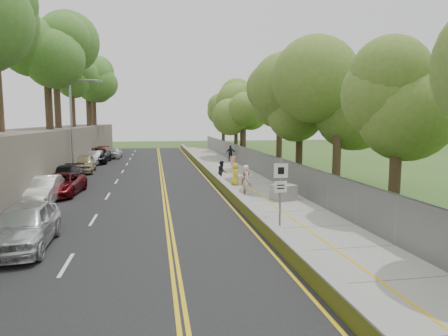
{
  "coord_description": "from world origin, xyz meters",
  "views": [
    {
      "loc": [
        -4.26,
        -19.29,
        4.78
      ],
      "look_at": [
        0.5,
        8.0,
        1.4
      ],
      "focal_mm": 32.0,
      "sensor_mm": 36.0,
      "label": 1
    }
  ],
  "objects_px": {
    "concrete_block": "(283,192)",
    "car_0": "(24,226)",
    "painter_0": "(235,174)",
    "streetlight": "(74,121)",
    "car_1": "(42,190)",
    "car_2": "(61,184)",
    "signpost": "(281,185)",
    "construction_barrel": "(234,161)",
    "person_far": "(231,153)"
  },
  "relations": [
    {
      "from": "car_2",
      "to": "painter_0",
      "type": "height_order",
      "value": "painter_0"
    },
    {
      "from": "construction_barrel",
      "to": "car_1",
      "type": "distance_m",
      "value": 21.9
    },
    {
      "from": "signpost",
      "to": "person_far",
      "type": "relative_size",
      "value": 1.7
    },
    {
      "from": "signpost",
      "to": "car_2",
      "type": "distance_m",
      "value": 14.96
    },
    {
      "from": "construction_barrel",
      "to": "car_2",
      "type": "height_order",
      "value": "car_2"
    },
    {
      "from": "signpost",
      "to": "person_far",
      "type": "distance_m",
      "value": 28.11
    },
    {
      "from": "concrete_block",
      "to": "car_1",
      "type": "xyz_separation_m",
      "value": [
        -13.8,
        1.39,
        0.32
      ]
    },
    {
      "from": "streetlight",
      "to": "construction_barrel",
      "type": "distance_m",
      "value": 16.36
    },
    {
      "from": "signpost",
      "to": "car_0",
      "type": "xyz_separation_m",
      "value": [
        -10.12,
        -0.88,
        -1.08
      ]
    },
    {
      "from": "concrete_block",
      "to": "car_0",
      "type": "height_order",
      "value": "car_0"
    },
    {
      "from": "construction_barrel",
      "to": "person_far",
      "type": "distance_m",
      "value": 4.04
    },
    {
      "from": "streetlight",
      "to": "car_1",
      "type": "height_order",
      "value": "streetlight"
    },
    {
      "from": "car_0",
      "to": "streetlight",
      "type": "bearing_deg",
      "value": 92.49
    },
    {
      "from": "construction_barrel",
      "to": "person_far",
      "type": "bearing_deg",
      "value": 83.93
    },
    {
      "from": "streetlight",
      "to": "person_far",
      "type": "xyz_separation_m",
      "value": [
        14.66,
        10.9,
        -3.68
      ]
    },
    {
      "from": "concrete_block",
      "to": "car_1",
      "type": "relative_size",
      "value": 0.29
    },
    {
      "from": "streetlight",
      "to": "signpost",
      "type": "relative_size",
      "value": 2.58
    },
    {
      "from": "car_0",
      "to": "painter_0",
      "type": "bearing_deg",
      "value": 48.37
    },
    {
      "from": "streetlight",
      "to": "car_0",
      "type": "distance_m",
      "value": 18.34
    },
    {
      "from": "construction_barrel",
      "to": "painter_0",
      "type": "distance_m",
      "value": 12.35
    },
    {
      "from": "car_0",
      "to": "car_2",
      "type": "bearing_deg",
      "value": 93.64
    },
    {
      "from": "concrete_block",
      "to": "streetlight",
      "type": "bearing_deg",
      "value": 141.16
    },
    {
      "from": "concrete_block",
      "to": "car_2",
      "type": "distance_m",
      "value": 13.87
    },
    {
      "from": "concrete_block",
      "to": "car_2",
      "type": "bearing_deg",
      "value": 163.85
    },
    {
      "from": "car_0",
      "to": "person_far",
      "type": "xyz_separation_m",
      "value": [
        13.27,
        28.8,
        0.08
      ]
    },
    {
      "from": "concrete_block",
      "to": "painter_0",
      "type": "xyz_separation_m",
      "value": [
        -1.75,
        5.78,
        0.35
      ]
    },
    {
      "from": "car_0",
      "to": "car_1",
      "type": "relative_size",
      "value": 1.05
    },
    {
      "from": "concrete_block",
      "to": "painter_0",
      "type": "bearing_deg",
      "value": 106.83
    },
    {
      "from": "car_0",
      "to": "painter_0",
      "type": "height_order",
      "value": "car_0"
    },
    {
      "from": "signpost",
      "to": "painter_0",
      "type": "bearing_deg",
      "value": 88.06
    },
    {
      "from": "car_2",
      "to": "painter_0",
      "type": "relative_size",
      "value": 3.08
    },
    {
      "from": "signpost",
      "to": "concrete_block",
      "type": "height_order",
      "value": "signpost"
    },
    {
      "from": "streetlight",
      "to": "person_far",
      "type": "bearing_deg",
      "value": 36.63
    },
    {
      "from": "streetlight",
      "to": "concrete_block",
      "type": "bearing_deg",
      "value": -38.84
    },
    {
      "from": "concrete_block",
      "to": "painter_0",
      "type": "height_order",
      "value": "painter_0"
    },
    {
      "from": "signpost",
      "to": "concrete_block",
      "type": "relative_size",
      "value": 2.31
    },
    {
      "from": "concrete_block",
      "to": "car_0",
      "type": "xyz_separation_m",
      "value": [
        -12.27,
        -6.9,
        0.38
      ]
    },
    {
      "from": "streetlight",
      "to": "painter_0",
      "type": "distance_m",
      "value": 13.55
    },
    {
      "from": "car_0",
      "to": "car_1",
      "type": "height_order",
      "value": "car_0"
    },
    {
      "from": "signpost",
      "to": "car_0",
      "type": "relative_size",
      "value": 0.63
    },
    {
      "from": "car_1",
      "to": "painter_0",
      "type": "xyz_separation_m",
      "value": [
        12.05,
        4.4,
        0.03
      ]
    },
    {
      "from": "car_1",
      "to": "car_2",
      "type": "height_order",
      "value": "car_1"
    },
    {
      "from": "streetlight",
      "to": "car_1",
      "type": "bearing_deg",
      "value": -90.82
    },
    {
      "from": "car_1",
      "to": "car_2",
      "type": "bearing_deg",
      "value": 78.04
    },
    {
      "from": "construction_barrel",
      "to": "person_far",
      "type": "xyz_separation_m",
      "value": [
        0.42,
        3.99,
        0.46
      ]
    },
    {
      "from": "car_2",
      "to": "painter_0",
      "type": "xyz_separation_m",
      "value": [
        11.57,
        1.93,
        0.12
      ]
    },
    {
      "from": "construction_barrel",
      "to": "streetlight",
      "type": "bearing_deg",
      "value": -154.12
    },
    {
      "from": "signpost",
      "to": "construction_barrel",
      "type": "bearing_deg",
      "value": 83.5
    },
    {
      "from": "painter_0",
      "to": "streetlight",
      "type": "bearing_deg",
      "value": 52.87
    },
    {
      "from": "signpost",
      "to": "construction_barrel",
      "type": "distance_m",
      "value": 24.12
    }
  ]
}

